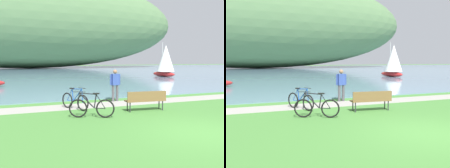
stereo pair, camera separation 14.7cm
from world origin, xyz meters
The scene contains 9 objects.
ground_plane centered at (0.00, 0.00, 0.00)m, with size 200.00×200.00×0.00m, color #478438.
bay_water centered at (0.00, 47.54, 0.02)m, with size 180.00×80.00×0.04m, color #6B8EA8.
distant_hillside centered at (-0.01, 64.43, 12.26)m, with size 82.52×28.00×24.44m, color #567A4C.
shoreline_path centered at (0.00, 5.87, 0.01)m, with size 60.00×1.50×0.01m, color #A39E93.
park_bench_near_camera centered at (0.04, 3.69, 0.52)m, with size 1.84×0.64×0.88m.
bicycle_leaning_near_bench centered at (-2.74, 5.17, 0.40)m, with size 0.84×1.61×1.01m.
bicycle_beside_path centered at (-2.56, 3.30, 0.40)m, with size 1.64×0.78×1.01m.
person_at_shoreline centered at (-0.19, 6.61, 0.98)m, with size 0.61×0.25×1.71m.
sailboat_mid_bay centered at (13.60, 22.60, 2.15)m, with size 2.65×3.95×4.48m.
Camera 1 is at (-5.53, -6.15, 2.22)m, focal length 41.78 mm.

